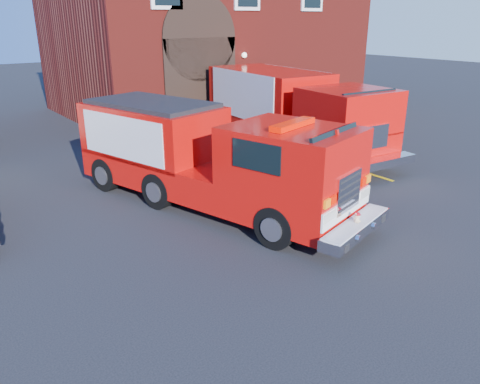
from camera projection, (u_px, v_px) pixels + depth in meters
ground at (210, 228)px, 11.31m from camera, size 100.00×100.00×0.00m
parking_stripe_near at (355, 169)px, 15.71m from camera, size 0.12×3.00×0.01m
parking_stripe_mid at (294, 150)px, 17.96m from camera, size 0.12×3.00×0.01m
parking_stripe_far at (247, 136)px, 20.21m from camera, size 0.12×3.00×0.01m
fire_station at (205, 28)px, 25.37m from camera, size 15.20×10.20×8.45m
fire_engine at (207, 157)px, 12.28m from camera, size 4.50×8.85×2.63m
secondary_truck at (291, 109)px, 17.68m from camera, size 3.48×9.03×2.86m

